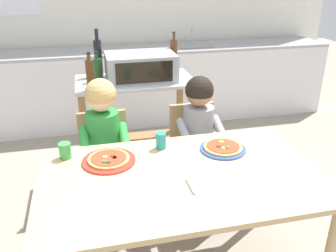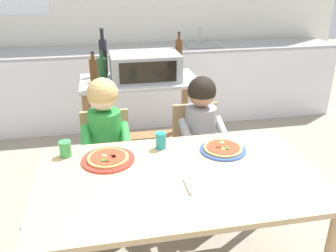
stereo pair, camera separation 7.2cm
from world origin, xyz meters
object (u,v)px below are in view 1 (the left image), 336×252
Objects in this scene: drinking_cup_teal at (161,141)px; serving_spoon at (190,186)px; bottle_squat_spirits at (98,69)px; dining_chair_left at (105,160)px; pizza_plate_blue_rimmed at (223,148)px; bottle_dark_olive_oil at (98,57)px; bottle_brown_beer at (90,74)px; toaster_oven at (141,67)px; kitchen_island_cart at (137,115)px; dining_chair_right at (195,150)px; pizza_plate_red_rimmed at (109,160)px; dining_table at (181,189)px; child_in_green_shirt at (104,138)px; child_in_grey_shirt at (200,131)px; drinking_cup_green at (65,151)px; bottle_tall_green_wine at (174,55)px.

serving_spoon is (0.05, -0.45, -0.04)m from drinking_cup_teal.
bottle_squat_spirits is 0.30× the size of dining_chair_left.
bottle_dark_olive_oil is at bearing 116.94° from pizza_plate_blue_rimmed.
serving_spoon is (-0.30, -0.34, -0.01)m from pizza_plate_blue_rimmed.
bottle_dark_olive_oil is 1.36× the size of bottle_brown_beer.
toaster_oven reaches higher than dining_chair_left.
kitchen_island_cart is 0.62m from dining_chair_left.
bottle_brown_beer is (-0.08, -0.40, -0.04)m from bottle_dark_olive_oil.
dining_chair_right is (0.72, -0.31, -0.55)m from bottle_brown_beer.
drinking_cup_teal is (0.01, -0.95, 0.21)m from kitchen_island_cart.
pizza_plate_red_rimmed is at bearing 178.97° from pizza_plate_blue_rimmed.
serving_spoon is at bearing -84.35° from dining_table.
bottle_dark_olive_oil is (-0.33, 0.20, 0.05)m from toaster_oven.
bottle_squat_spirits is 1.38m from dining_table.
bottle_dark_olive_oil reaches higher than toaster_oven.
dining_table is 1.37× the size of child_in_green_shirt.
bottle_dark_olive_oil reaches higher than serving_spoon.
drinking_cup_teal is (0.32, 0.10, 0.04)m from pizza_plate_red_rimmed.
dining_chair_right reaches higher than pizza_plate_red_rimmed.
dining_chair_right is at bearing 89.99° from pizza_plate_blue_rimmed.
dining_chair_left is (-0.36, -0.52, -0.54)m from toaster_oven.
dining_chair_left is 1.00× the size of dining_chair_right.
bottle_squat_spirits is 0.22× the size of child_in_green_shirt.
serving_spoon is (0.33, -1.59, -0.31)m from bottle_dark_olive_oil.
dining_table is (0.05, -1.26, 0.06)m from kitchen_island_cart.
bottle_squat_spirits is 1.00m from dining_chair_right.
dining_chair_right is 0.97m from serving_spoon.
dining_chair_right is at bearing 67.23° from dining_table.
toaster_oven is 1.31m from dining_table.
dining_chair_right is at bearing -39.56° from bottle_squat_spirits.
pizza_plate_blue_rimmed is at bearing -71.01° from kitchen_island_cart.
child_in_grey_shirt reaches higher than pizza_plate_blue_rimmed.
child_in_green_shirt is (0.05, -0.44, -0.32)m from bottle_brown_beer.
pizza_plate_blue_rimmed is 2.96× the size of drinking_cup_green.
drinking_cup_teal is (-0.04, 0.32, 0.14)m from dining_table.
serving_spoon is at bearing -63.80° from child_in_green_shirt.
toaster_oven is 0.51× the size of child_in_green_shirt.
bottle_tall_green_wine reaches higher than dining_chair_left.
dining_chair_right is at bearing 25.02° from drinking_cup_green.
drinking_cup_green is at bearing 143.24° from serving_spoon.
bottle_tall_green_wine is at bearing 89.73° from dining_chair_right.
dining_table is at bearing -116.43° from child_in_grey_shirt.
serving_spoon is at bearing -66.86° from dining_chair_left.
dining_chair_left is at bearing -92.96° from bottle_dark_olive_oil.
child_in_green_shirt reaches higher than kitchen_island_cart.
dining_table is (0.34, -1.29, -0.35)m from bottle_squat_spirits.
dining_chair_left is (-0.31, -0.52, -0.12)m from kitchen_island_cart.
pizza_plate_red_rimmed and pizza_plate_blue_rimmed have the same top height.
serving_spoon is at bearing -111.70° from child_in_grey_shirt.
dining_chair_left is 8.12× the size of drinking_cup_teal.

